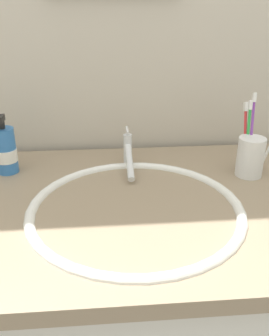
{
  "coord_description": "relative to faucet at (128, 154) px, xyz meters",
  "views": [
    {
      "loc": [
        -0.04,
        -0.78,
        1.33
      ],
      "look_at": [
        0.03,
        -0.01,
        0.97
      ],
      "focal_mm": 40.54,
      "sensor_mm": 36.0,
      "label": 1
    }
  ],
  "objects": [
    {
      "name": "toothbrush_cup",
      "position": [
        0.32,
        -0.07,
        0.01
      ],
      "size": [
        0.07,
        0.07,
        0.11
      ],
      "primitive_type": "cylinder",
      "color": "white",
      "rests_on": "vanity_counter"
    },
    {
      "name": "faucet",
      "position": [
        0.0,
        0.0,
        0.0
      ],
      "size": [
        0.02,
        0.17,
        0.1
      ],
      "color": "silver",
      "rests_on": "sink_basin"
    },
    {
      "name": "soap_dispenser",
      "position": [
        -0.33,
        0.0,
        0.02
      ],
      "size": [
        0.06,
        0.06,
        0.16
      ],
      "color": "#3372BF",
      "rests_on": "vanity_counter"
    },
    {
      "name": "vanity_counter",
      "position": [
        -0.03,
        -0.18,
        -0.48
      ],
      "size": [
        1.08,
        0.67,
        0.88
      ],
      "color": "silver",
      "rests_on": "ground"
    },
    {
      "name": "toothbrush_red",
      "position": [
        0.31,
        -0.03,
        0.07
      ],
      "size": [
        0.01,
        0.05,
        0.18
      ],
      "color": "red",
      "rests_on": "toothbrush_cup"
    },
    {
      "name": "sink_basin",
      "position": [
        0.0,
        -0.23,
        -0.08
      ],
      "size": [
        0.49,
        0.49,
        0.1
      ],
      "color": "white",
      "rests_on": "vanity_counter"
    },
    {
      "name": "toothbrush_purple",
      "position": [
        0.32,
        -0.04,
        0.08
      ],
      "size": [
        0.01,
        0.05,
        0.21
      ],
      "color": "purple",
      "rests_on": "toothbrush_cup"
    },
    {
      "name": "toothbrush_green",
      "position": [
        0.32,
        -0.04,
        0.07
      ],
      "size": [
        0.01,
        0.04,
        0.19
      ],
      "color": "green",
      "rests_on": "toothbrush_cup"
    },
    {
      "name": "tiled_wall_back",
      "position": [
        -0.03,
        0.19,
        0.27
      ],
      "size": [
        2.28,
        0.04,
        2.4
      ],
      "primitive_type": "cube",
      "color": "beige",
      "rests_on": "ground"
    }
  ]
}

